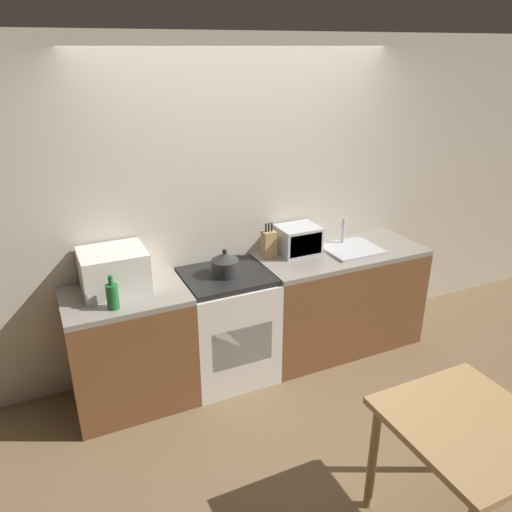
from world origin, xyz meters
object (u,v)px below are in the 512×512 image
Objects in this scene: dining_table at (468,440)px; stove_range at (227,326)px; kettle at (225,264)px; bottle at (112,296)px; microwave at (114,270)px; toaster_oven at (298,240)px.

stove_range is at bearing 106.86° from dining_table.
kettle is 0.88m from bottle.
microwave is 1.90× the size of bottle.
toaster_oven is at bearing 12.39° from kettle.
kettle is 0.80m from microwave.
dining_table is (1.44, -1.70, -0.34)m from bottle.
kettle is at bearing -167.61° from toaster_oven.
dining_table is at bearing -93.87° from toaster_oven.
microwave reaches higher than stove_range.
microwave reaches higher than dining_table.
stove_range is 1.04m from bottle.
bottle reaches higher than kettle.
toaster_oven is at bearing 11.79° from bottle.
microwave is 0.29m from bottle.
stove_range is 0.92m from toaster_oven.
kettle is (-0.01, -0.01, 0.54)m from stove_range.
microwave is at bearing -178.02° from toaster_oven.
kettle is 0.27× the size of dining_table.
microwave is 1.51m from toaster_oven.
kettle is 1.98m from dining_table.
toaster_oven reaches higher than kettle.
dining_table is (0.57, -1.88, 0.20)m from stove_range.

